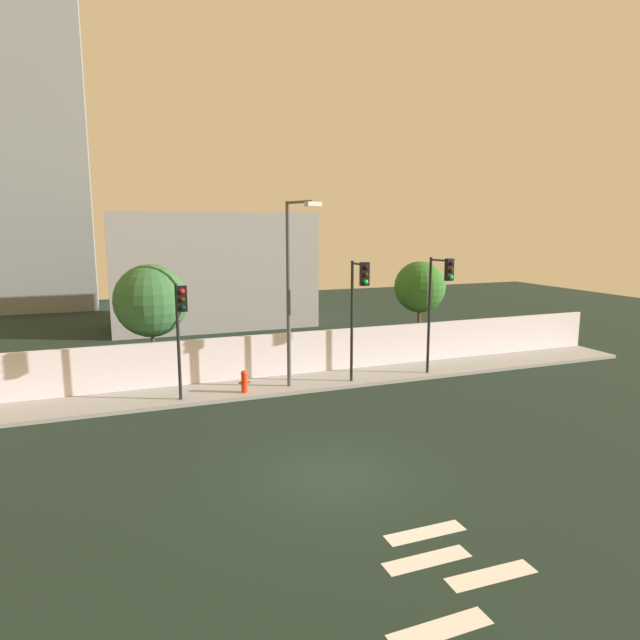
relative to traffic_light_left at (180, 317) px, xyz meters
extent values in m
plane|color=black|center=(2.93, -7.08, -3.27)|extent=(80.00, 80.00, 0.00)
cube|color=#949494|center=(2.93, 1.12, -3.20)|extent=(36.00, 2.40, 0.15)
cube|color=silver|center=(2.93, 2.41, -2.22)|extent=(36.00, 0.18, 1.80)
cube|color=silver|center=(2.37, -12.88, -3.27)|extent=(1.81, 0.47, 0.01)
cube|color=silver|center=(4.04, -12.03, -3.27)|extent=(1.81, 0.48, 0.01)
cube|color=silver|center=(3.18, -11.18, -3.27)|extent=(1.80, 0.45, 0.01)
cube|color=silver|center=(3.67, -10.33, -3.27)|extent=(1.80, 0.45, 0.01)
cylinder|color=black|center=(-0.05, 0.47, -0.98)|extent=(0.12, 0.12, 4.27)
cylinder|color=black|center=(-0.01, 0.06, 1.05)|extent=(0.16, 0.83, 0.08)
cube|color=black|center=(0.03, -0.35, 0.70)|extent=(0.36, 0.23, 0.90)
sphere|color=red|center=(0.05, -0.47, 0.97)|extent=(0.18, 0.18, 0.18)
sphere|color=#33260A|center=(0.05, -0.47, 0.69)|extent=(0.18, 0.18, 0.18)
sphere|color=black|center=(0.05, -0.47, 0.41)|extent=(0.18, 0.18, 0.18)
cylinder|color=black|center=(10.46, 0.47, -0.62)|extent=(0.12, 0.12, 5.00)
cylinder|color=black|center=(10.54, -0.08, 1.77)|extent=(0.25, 1.11, 0.08)
cube|color=black|center=(10.63, -0.63, 1.42)|extent=(0.37, 0.25, 0.90)
sphere|color=black|center=(10.65, -0.74, 1.69)|extent=(0.18, 0.18, 0.18)
sphere|color=#33260A|center=(10.65, -0.74, 1.41)|extent=(0.18, 0.18, 0.18)
sphere|color=#19F24C|center=(10.65, -0.74, 1.13)|extent=(0.18, 0.18, 0.18)
cylinder|color=black|center=(6.83, 0.47, -0.66)|extent=(0.12, 0.12, 4.93)
cylinder|color=black|center=(6.84, -0.05, 1.71)|extent=(0.11, 1.06, 0.08)
cube|color=black|center=(6.86, -0.58, 1.36)|extent=(0.35, 0.21, 0.90)
sphere|color=black|center=(6.86, -0.70, 1.63)|extent=(0.18, 0.18, 0.18)
sphere|color=#33260A|center=(6.86, -0.70, 1.35)|extent=(0.18, 0.18, 0.18)
sphere|color=#19F24C|center=(6.86, -0.70, 1.07)|extent=(0.18, 0.18, 0.18)
cylinder|color=#4C4C51|center=(4.21, 0.67, 0.48)|extent=(0.16, 0.16, 7.21)
cylinder|color=#4C4C51|center=(4.43, -0.12, 4.04)|extent=(0.54, 1.61, 0.10)
cube|color=beige|center=(4.65, -0.90, 3.94)|extent=(0.64, 0.39, 0.16)
cylinder|color=red|center=(2.34, 0.48, -2.77)|extent=(0.24, 0.24, 0.70)
sphere|color=red|center=(2.34, 0.48, -2.39)|extent=(0.26, 0.26, 0.26)
cylinder|color=red|center=(2.17, 0.48, -2.74)|extent=(0.10, 0.09, 0.09)
cylinder|color=red|center=(2.51, 0.48, -2.74)|extent=(0.10, 0.09, 0.09)
cylinder|color=brown|center=(-0.72, 3.51, -1.95)|extent=(0.15, 0.15, 2.65)
sphere|color=#2F6235|center=(-0.72, 3.51, 0.19)|extent=(2.95, 2.95, 2.95)
cylinder|color=brown|center=(11.81, 3.51, -1.85)|extent=(0.17, 0.17, 2.85)
sphere|color=#2D6523|center=(11.81, 3.51, 0.26)|extent=(2.48, 2.48, 2.48)
cube|color=gray|center=(4.04, 16.41, 0.37)|extent=(12.61, 6.00, 7.27)
cube|color=gray|center=(-6.72, 28.41, 11.39)|extent=(7.24, 5.00, 29.32)
camera|label=1|loc=(-2.31, -19.59, 3.14)|focal=31.01mm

